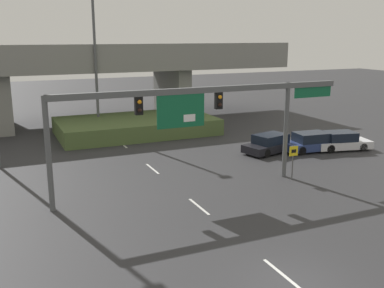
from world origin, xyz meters
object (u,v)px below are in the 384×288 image
Objects in this scene: speed_limit_sign at (293,157)px; parked_sedan_mid_right at (312,142)px; parked_sedan_far_right at (341,141)px; signal_gantry at (200,107)px; parked_sedan_near_right at (271,144)px; highway_light_pole_far at (95,48)px.

speed_limit_sign reaches higher than parked_sedan_mid_right.
speed_limit_sign is at bearing -136.83° from parked_sedan_far_right.
signal_gantry is at bearing -151.48° from parked_sedan_far_right.
signal_gantry reaches higher than parked_sedan_mid_right.
parked_sedan_far_right is (13.79, 3.84, -4.11)m from signal_gantry.
parked_sedan_near_right is at bearing 32.35° from signal_gantry.
signal_gantry is 1.22× the size of highway_light_pole_far.
highway_light_pole_far is (-1.79, 17.99, 2.74)m from signal_gantry.
parked_sedan_near_right is (2.56, 6.12, -0.77)m from speed_limit_sign.
parked_sedan_far_right is (7.90, 4.60, -0.77)m from speed_limit_sign.
highway_light_pole_far is 2.95× the size of parked_sedan_mid_right.
signal_gantry is 3.77× the size of parked_sedan_far_right.
signal_gantry is 10.81m from parked_sedan_near_right.
highway_light_pole_far is 2.85× the size of parked_sedan_near_right.
parked_sedan_near_right is at bearing -50.99° from highway_light_pole_far.
parked_sedan_mid_right is 2.36m from parked_sedan_far_right.
speed_limit_sign is 0.15× the size of highway_light_pole_far.
parked_sedan_near_right is 1.03× the size of parked_sedan_mid_right.
parked_sedan_near_right is (10.24, -12.64, -6.86)m from highway_light_pole_far.
parked_sedan_far_right is at bearing -29.73° from parked_sedan_near_right.
highway_light_pole_far is at bearing 139.93° from parked_sedan_mid_right.
highway_light_pole_far is 22.14m from parked_sedan_far_right.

